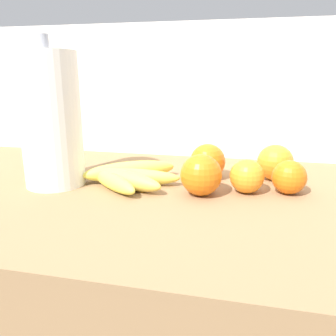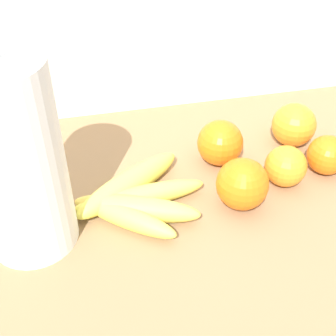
# 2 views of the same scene
# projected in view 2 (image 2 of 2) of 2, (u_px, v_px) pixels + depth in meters

# --- Properties ---
(wall_back) EXTENTS (1.91, 0.06, 1.30)m
(wall_back) POSITION_uv_depth(u_px,v_px,m) (149.00, 198.00, 1.13)
(wall_back) COLOR silver
(wall_back) RESTS_ON ground
(banana_bunch) EXTENTS (0.22, 0.21, 0.04)m
(banana_bunch) POSITION_uv_depth(u_px,v_px,m) (133.00, 198.00, 0.68)
(banana_bunch) COLOR #E4D54C
(banana_bunch) RESTS_ON counter
(orange_center) EXTENTS (0.07, 0.07, 0.07)m
(orange_center) POSITION_uv_depth(u_px,v_px,m) (327.00, 155.00, 0.74)
(orange_center) COLOR orange
(orange_center) RESTS_ON counter
(orange_right) EXTENTS (0.08, 0.08, 0.08)m
(orange_right) POSITION_uv_depth(u_px,v_px,m) (294.00, 125.00, 0.80)
(orange_right) COLOR orange
(orange_right) RESTS_ON counter
(orange_back_left) EXTENTS (0.08, 0.08, 0.08)m
(orange_back_left) POSITION_uv_depth(u_px,v_px,m) (241.00, 182.00, 0.68)
(orange_back_left) COLOR orange
(orange_back_left) RESTS_ON counter
(orange_back_right) EXTENTS (0.07, 0.07, 0.07)m
(orange_back_right) POSITION_uv_depth(u_px,v_px,m) (286.00, 166.00, 0.72)
(orange_back_right) COLOR orange
(orange_back_right) RESTS_ON counter
(orange_front) EXTENTS (0.08, 0.08, 0.08)m
(orange_front) POSITION_uv_depth(u_px,v_px,m) (220.00, 143.00, 0.76)
(orange_front) COLOR orange
(orange_front) RESTS_ON counter
(paper_towel_roll) EXTENTS (0.12, 0.12, 0.31)m
(paper_towel_roll) POSITION_uv_depth(u_px,v_px,m) (16.00, 162.00, 0.56)
(paper_towel_roll) COLOR white
(paper_towel_roll) RESTS_ON counter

